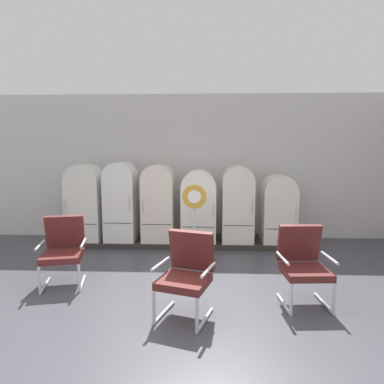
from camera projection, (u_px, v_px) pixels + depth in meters
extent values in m
cube|color=#3F3F46|center=(163.00, 314.00, 4.10)|extent=(12.00, 10.00, 0.05)
cube|color=silver|center=(183.00, 167.00, 7.53)|extent=(11.76, 0.12, 3.22)
cube|color=#47443F|center=(183.00, 110.00, 7.37)|extent=(11.76, 0.07, 0.06)
cube|color=#2B2A26|center=(181.00, 241.00, 7.09)|extent=(5.39, 0.95, 0.11)
cube|color=silver|center=(86.00, 211.00, 6.95)|extent=(0.70, 0.59, 1.24)
cylinder|color=silver|center=(84.00, 181.00, 6.87)|extent=(0.70, 0.58, 0.70)
cube|color=#383838|center=(81.00, 224.00, 6.68)|extent=(0.64, 0.01, 0.01)
cylinder|color=silver|center=(65.00, 206.00, 6.63)|extent=(0.02, 0.02, 0.28)
cube|color=white|center=(121.00, 209.00, 6.94)|extent=(0.62, 0.65, 1.33)
cylinder|color=white|center=(121.00, 177.00, 6.86)|extent=(0.62, 0.64, 0.62)
cube|color=#383838|center=(118.00, 223.00, 6.65)|extent=(0.57, 0.01, 0.01)
cylinder|color=silver|center=(129.00, 204.00, 6.57)|extent=(0.02, 0.02, 0.28)
cube|color=silver|center=(158.00, 210.00, 6.91)|extent=(0.65, 0.64, 1.27)
cylinder|color=silver|center=(158.00, 180.00, 6.83)|extent=(0.65, 0.63, 0.65)
cube|color=#383838|center=(156.00, 224.00, 6.62)|extent=(0.60, 0.01, 0.01)
cylinder|color=silver|center=(143.00, 206.00, 6.57)|extent=(0.02, 0.02, 0.28)
cube|color=white|center=(199.00, 214.00, 6.90)|extent=(0.71, 0.66, 1.13)
cylinder|color=white|center=(199.00, 187.00, 6.83)|extent=(0.71, 0.65, 0.71)
cube|color=#383838|center=(198.00, 227.00, 6.59)|extent=(0.65, 0.01, 0.01)
cylinder|color=silver|center=(213.00, 210.00, 6.52)|extent=(0.02, 0.02, 0.28)
cube|color=silver|center=(237.00, 212.00, 6.82)|extent=(0.64, 0.59, 1.25)
cylinder|color=silver|center=(238.00, 182.00, 6.74)|extent=(0.64, 0.58, 0.64)
cube|color=#383838|center=(239.00, 226.00, 6.55)|extent=(0.59, 0.01, 0.01)
cylinder|color=silver|center=(252.00, 207.00, 6.48)|extent=(0.02, 0.02, 0.28)
cube|color=silver|center=(278.00, 217.00, 6.81)|extent=(0.67, 0.61, 1.05)
cylinder|color=silver|center=(279.00, 191.00, 6.74)|extent=(0.67, 0.60, 0.67)
cube|color=#383838|center=(281.00, 229.00, 6.53)|extent=(0.61, 0.01, 0.01)
cylinder|color=silver|center=(296.00, 214.00, 6.47)|extent=(0.02, 0.02, 0.28)
cylinder|color=silver|center=(45.00, 285.00, 4.84)|extent=(0.17, 0.57, 0.04)
cylinder|color=silver|center=(39.00, 280.00, 4.56)|extent=(0.05, 0.05, 0.38)
cylinder|color=silver|center=(82.00, 283.00, 4.94)|extent=(0.17, 0.57, 0.04)
cylinder|color=silver|center=(79.00, 277.00, 4.65)|extent=(0.05, 0.05, 0.38)
cube|color=#541F1D|center=(62.00, 256.00, 4.84)|extent=(0.67, 0.64, 0.09)
cube|color=#541F1D|center=(65.00, 231.00, 5.07)|extent=(0.59, 0.30, 0.52)
cylinder|color=silver|center=(40.00, 245.00, 4.76)|extent=(0.14, 0.47, 0.04)
cylinder|color=silver|center=(83.00, 243.00, 4.87)|extent=(0.14, 0.47, 0.04)
cylinder|color=silver|center=(284.00, 304.00, 4.26)|extent=(0.08, 0.58, 0.04)
cylinder|color=silver|center=(291.00, 299.00, 3.97)|extent=(0.04, 0.04, 0.38)
cylinder|color=silver|center=(324.00, 303.00, 4.27)|extent=(0.08, 0.58, 0.04)
cylinder|color=silver|center=(334.00, 299.00, 3.98)|extent=(0.04, 0.04, 0.38)
cube|color=#541F1D|center=(305.00, 272.00, 4.21)|extent=(0.59, 0.56, 0.09)
cube|color=#541F1D|center=(299.00, 243.00, 4.46)|extent=(0.57, 0.21, 0.52)
cylinder|color=silver|center=(283.00, 258.00, 4.18)|extent=(0.07, 0.47, 0.04)
cylinder|color=silver|center=(329.00, 258.00, 4.20)|extent=(0.07, 0.47, 0.04)
cylinder|color=silver|center=(164.00, 312.00, 4.04)|extent=(0.22, 0.56, 0.04)
cylinder|color=silver|center=(154.00, 307.00, 3.77)|extent=(0.05, 0.05, 0.38)
cylinder|color=silver|center=(205.00, 320.00, 3.86)|extent=(0.22, 0.56, 0.04)
cylinder|color=silver|center=(197.00, 315.00, 3.59)|extent=(0.05, 0.05, 0.38)
cube|color=#541F1D|center=(184.00, 282.00, 3.90)|extent=(0.70, 0.67, 0.09)
cube|color=#541F1D|center=(192.00, 250.00, 4.12)|extent=(0.59, 0.34, 0.52)
cylinder|color=silver|center=(161.00, 264.00, 3.98)|extent=(0.18, 0.46, 0.04)
cylinder|color=silver|center=(208.00, 270.00, 3.77)|extent=(0.18, 0.46, 0.04)
cylinder|color=#2D2D30|center=(194.00, 259.00, 6.01)|extent=(0.32, 0.32, 0.03)
cylinder|color=silver|center=(194.00, 228.00, 5.94)|extent=(0.04, 0.04, 1.14)
cylinder|color=#BD8C29|center=(194.00, 197.00, 5.84)|extent=(0.43, 0.02, 0.43)
cylinder|color=white|center=(194.00, 197.00, 5.83)|extent=(0.23, 0.00, 0.23)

